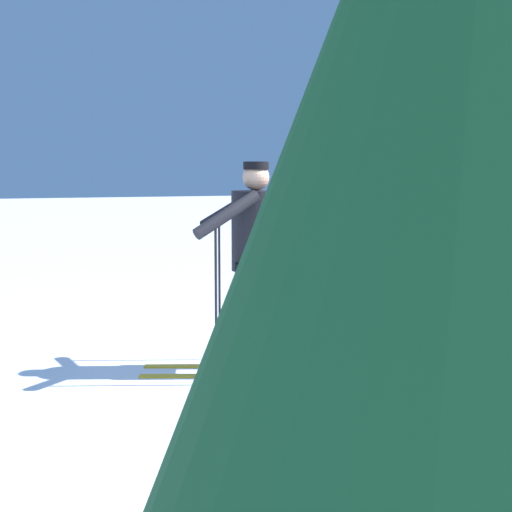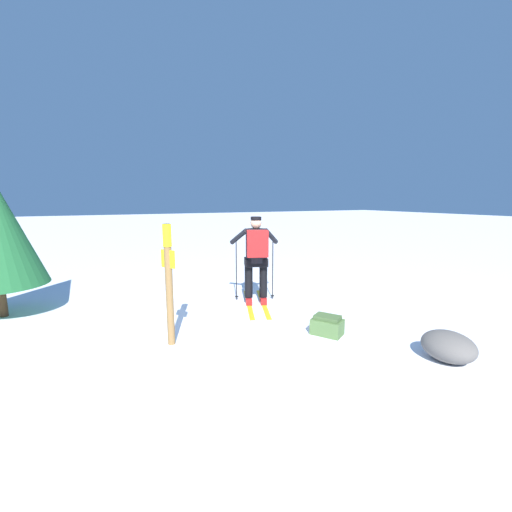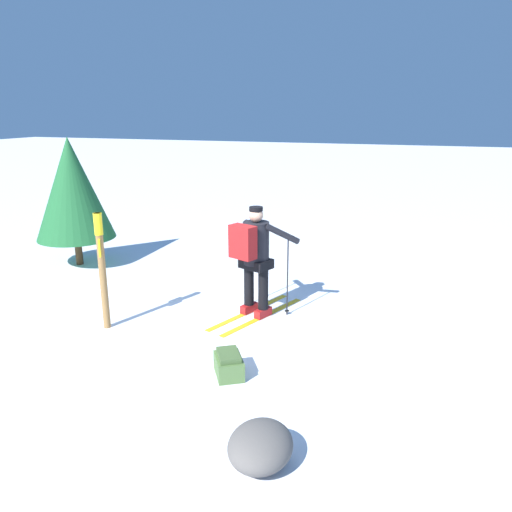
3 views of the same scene
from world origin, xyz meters
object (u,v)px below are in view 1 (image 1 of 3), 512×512
Objects in this scene: pine_tree at (490,205)px; rock_boulder at (481,299)px; dropped_backpack at (425,329)px; skier at (261,249)px.

rock_boulder is at bearing 50.85° from pine_tree.
dropped_backpack is 0.21× the size of pine_tree.
pine_tree reaches higher than rock_boulder.
dropped_backpack is (1.77, 0.31, -0.84)m from skier.
rock_boulder is 0.26× the size of pine_tree.
pine_tree is (-4.35, -5.34, 1.34)m from rock_boulder.
dropped_backpack is 0.80× the size of rock_boulder.
dropped_backpack is 5.60m from pine_tree.
pine_tree reaches higher than skier.
dropped_backpack is at bearing 56.01° from pine_tree.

